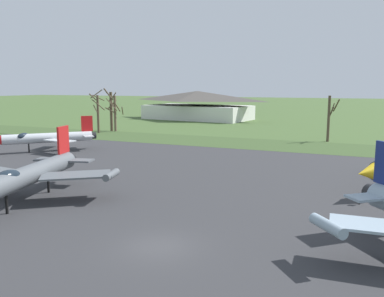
# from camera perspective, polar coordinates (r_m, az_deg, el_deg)

# --- Properties ---
(ground_plane) EXTENTS (600.00, 600.00, 0.00)m
(ground_plane) POSITION_cam_1_polar(r_m,az_deg,el_deg) (23.14, -4.79, -13.77)
(ground_plane) COLOR #425B2D
(asphalt_apron) EXTENTS (101.87, 44.44, 0.05)m
(asphalt_apron) POSITION_cam_1_polar(r_m,az_deg,el_deg) (34.82, 5.77, -5.95)
(asphalt_apron) COLOR #333335
(asphalt_apron) RESTS_ON ground
(grass_verge_strip) EXTENTS (161.87, 12.00, 0.06)m
(grass_verge_strip) POSITION_cam_1_polar(r_m,az_deg,el_deg) (61.79, 13.88, 0.33)
(grass_verge_strip) COLOR #395028
(grass_verge_strip) RESTS_ON ground
(jet_fighter_front_left) EXTENTS (11.08, 11.91, 4.74)m
(jet_fighter_front_left) POSITION_cam_1_polar(r_m,az_deg,el_deg) (58.17, -20.09, 1.45)
(jet_fighter_front_left) COLOR silver
(jet_fighter_front_left) RESTS_ON ground
(info_placard_front_right) EXTENTS (0.51, 0.30, 0.92)m
(info_placard_front_right) POSITION_cam_1_polar(r_m,az_deg,el_deg) (32.98, 22.65, -6.46)
(info_placard_front_right) COLOR black
(info_placard_front_right) RESTS_ON ground
(jet_fighter_rear_center) EXTENTS (12.79, 15.78, 5.34)m
(jet_fighter_rear_center) POSITION_cam_1_polar(r_m,az_deg,el_deg) (32.85, -22.47, -3.57)
(jet_fighter_rear_center) COLOR #565B60
(jet_fighter_rear_center) RESTS_ON ground
(bare_tree_far_left) EXTENTS (3.45, 3.45, 8.28)m
(bare_tree_far_left) POSITION_cam_1_polar(r_m,az_deg,el_deg) (78.43, -13.22, 5.23)
(bare_tree_far_left) COLOR brown
(bare_tree_far_left) RESTS_ON ground
(bare_tree_left_of_center) EXTENTS (2.45, 2.47, 8.50)m
(bare_tree_left_of_center) POSITION_cam_1_polar(r_m,az_deg,el_deg) (81.91, -11.37, 5.48)
(bare_tree_left_of_center) COLOR brown
(bare_tree_left_of_center) RESTS_ON ground
(bare_tree_center) EXTENTS (3.38, 3.39, 7.04)m
(bare_tree_center) POSITION_cam_1_polar(r_m,az_deg,el_deg) (80.65, -10.77, 5.00)
(bare_tree_center) COLOR brown
(bare_tree_center) RESTS_ON ground
(bare_tree_right_of_center) EXTENTS (1.85, 2.27, 7.39)m
(bare_tree_right_of_center) POSITION_cam_1_polar(r_m,az_deg,el_deg) (68.32, 18.89, 4.23)
(bare_tree_right_of_center) COLOR brown
(bare_tree_right_of_center) RESTS_ON ground
(visitor_building) EXTENTS (30.76, 18.19, 7.58)m
(visitor_building) POSITION_cam_1_polar(r_m,az_deg,el_deg) (109.10, 0.78, 6.14)
(visitor_building) COLOR silver
(visitor_building) RESTS_ON ground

